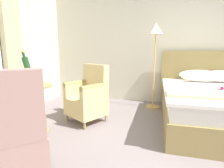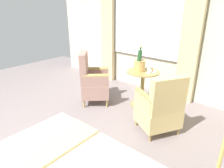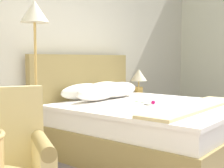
# 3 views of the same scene
# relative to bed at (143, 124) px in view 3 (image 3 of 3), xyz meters

# --- Properties ---
(wall_headboard_side) EXTENTS (6.85, 0.12, 3.13)m
(wall_headboard_side) POSITION_rel_bed_xyz_m (-0.18, 1.14, 1.22)
(wall_headboard_side) COLOR beige
(wall_headboard_side) RESTS_ON ground
(bed) EXTENTS (1.86, 2.13, 1.19)m
(bed) POSITION_rel_bed_xyz_m (0.00, 0.00, 0.00)
(bed) COLOR olive
(bed) RESTS_ON ground
(nightstand) EXTENTS (0.48, 0.45, 0.52)m
(nightstand) POSITION_rel_bed_xyz_m (1.05, 0.77, -0.09)
(nightstand) COLOR olive
(nightstand) RESTS_ON ground
(bedside_lamp) EXTENTS (0.27, 0.27, 0.44)m
(bedside_lamp) POSITION_rel_bed_xyz_m (1.05, 0.77, 0.47)
(bedside_lamp) COLOR gold
(bedside_lamp) RESTS_ON nightstand
(floor_lamp_brass) EXTENTS (0.29, 0.29, 1.73)m
(floor_lamp_brass) POSITION_rel_bed_xyz_m (-1.09, 0.63, 1.06)
(floor_lamp_brass) COLOR tan
(floor_lamp_brass) RESTS_ON ground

